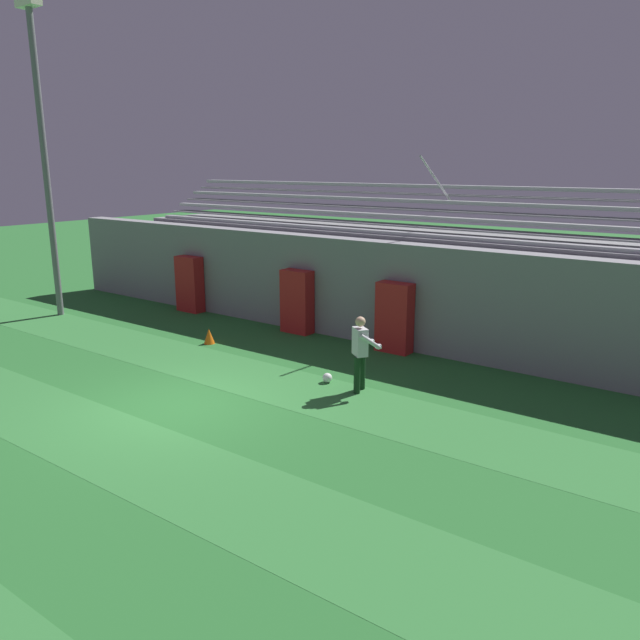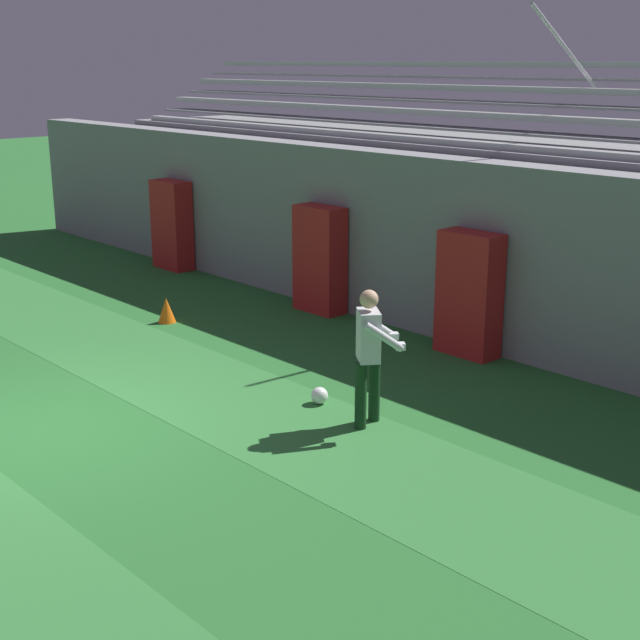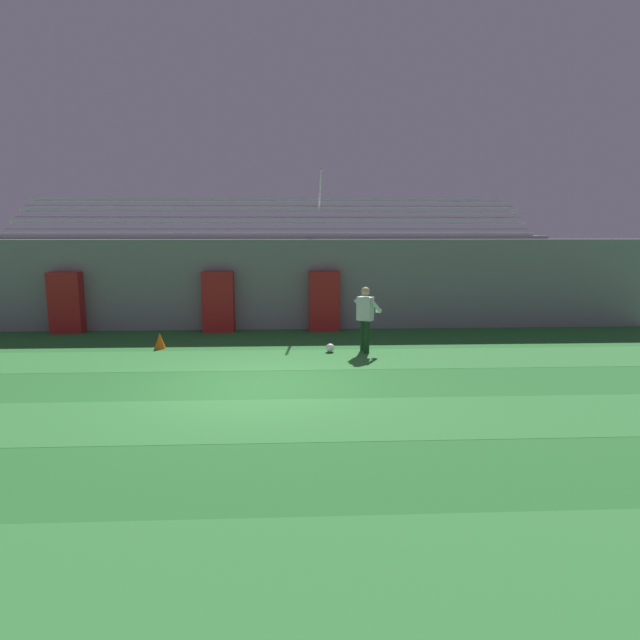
% 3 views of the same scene
% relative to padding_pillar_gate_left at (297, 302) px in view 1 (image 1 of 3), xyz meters
% --- Properties ---
extents(ground_plane, '(80.00, 80.00, 0.00)m').
position_rel_padding_pillar_gate_left_xyz_m(ground_plane, '(1.62, -5.95, -0.92)').
color(ground_plane, '#286B2D').
extents(turf_stripe_mid, '(28.00, 2.05, 0.01)m').
position_rel_padding_pillar_gate_left_xyz_m(turf_stripe_mid, '(1.62, -7.84, -0.92)').
color(turf_stripe_mid, '#337A38').
rests_on(turf_stripe_mid, ground).
extents(turf_stripe_far, '(28.00, 2.05, 0.01)m').
position_rel_padding_pillar_gate_left_xyz_m(turf_stripe_far, '(1.62, -3.73, -0.92)').
color(turf_stripe_far, '#337A38').
rests_on(turf_stripe_far, ground).
extents(back_wall, '(24.00, 0.60, 2.80)m').
position_rel_padding_pillar_gate_left_xyz_m(back_wall, '(1.62, 0.55, 0.48)').
color(back_wall, gray).
rests_on(back_wall, ground).
extents(padding_pillar_gate_left, '(0.94, 0.44, 1.84)m').
position_rel_padding_pillar_gate_left_xyz_m(padding_pillar_gate_left, '(0.00, 0.00, 0.00)').
color(padding_pillar_gate_left, '#B21E1E').
rests_on(padding_pillar_gate_left, ground).
extents(padding_pillar_gate_right, '(0.94, 0.44, 1.84)m').
position_rel_padding_pillar_gate_left_xyz_m(padding_pillar_gate_right, '(3.24, 0.00, 0.00)').
color(padding_pillar_gate_right, '#B21E1E').
rests_on(padding_pillar_gate_right, ground).
extents(padding_pillar_far_left, '(0.94, 0.44, 1.84)m').
position_rel_padding_pillar_gate_left_xyz_m(padding_pillar_far_left, '(-4.55, 0.00, 0.00)').
color(padding_pillar_far_left, '#B21E1E').
rests_on(padding_pillar_far_left, ground).
extents(bleacher_stand, '(18.00, 3.35, 5.03)m').
position_rel_padding_pillar_gate_left_xyz_m(bleacher_stand, '(1.62, 2.54, 0.58)').
color(bleacher_stand, gray).
rests_on(bleacher_stand, ground).
extents(floodlight_pole, '(0.90, 0.36, 9.68)m').
position_rel_padding_pillar_gate_left_xyz_m(floodlight_pole, '(-7.62, -2.88, 5.05)').
color(floodlight_pole, slate).
rests_on(floodlight_pole, ground).
extents(goalkeeper, '(0.74, 0.72, 1.67)m').
position_rel_padding_pillar_gate_left_xyz_m(goalkeeper, '(4.12, -3.00, 0.03)').
color(goalkeeper, '#143319').
rests_on(goalkeeper, ground).
extents(soccer_ball, '(0.22, 0.22, 0.22)m').
position_rel_padding_pillar_gate_left_xyz_m(soccer_ball, '(3.23, -2.98, -0.81)').
color(soccer_ball, white).
rests_on(soccer_ball, ground).
extents(traffic_cone, '(0.30, 0.30, 0.42)m').
position_rel_padding_pillar_gate_left_xyz_m(traffic_cone, '(-1.22, -2.36, -0.71)').
color(traffic_cone, orange).
rests_on(traffic_cone, ground).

